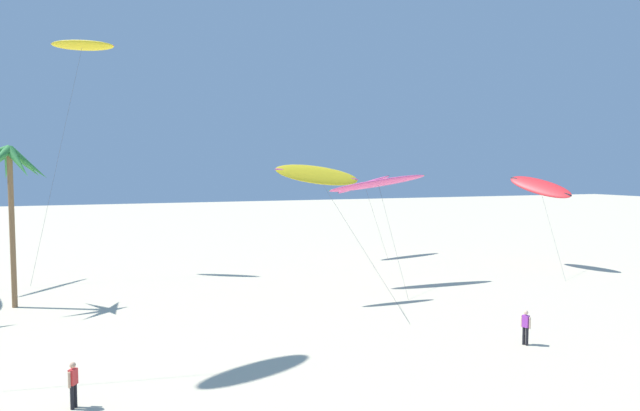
{
  "coord_description": "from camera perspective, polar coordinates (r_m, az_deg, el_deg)",
  "views": [
    {
      "loc": [
        -7.18,
        6.97,
        8.39
      ],
      "look_at": [
        -0.23,
        25.02,
        7.13
      ],
      "focal_mm": 30.8,
      "sensor_mm": 36.0,
      "label": 1
    }
  ],
  "objects": [
    {
      "name": "person_near_right",
      "position": [
        28.61,
        20.58,
        -11.64
      ],
      "size": [
        0.28,
        0.49,
        1.69
      ],
      "color": "black",
      "rests_on": "ground"
    },
    {
      "name": "palm_tree_4",
      "position": [
        37.88,
        -29.61,
        3.11
      ],
      "size": [
        4.69,
        4.53,
        9.88
      ],
      "color": "olive",
      "rests_on": "ground"
    },
    {
      "name": "person_near_left",
      "position": [
        22.02,
        -24.25,
        -16.47
      ],
      "size": [
        0.33,
        0.44,
        1.66
      ],
      "color": "black",
      "rests_on": "ground"
    },
    {
      "name": "flying_kite_8",
      "position": [
        34.6,
        -0.26,
        3.19
      ],
      "size": [
        5.66,
        7.43,
        9.06
      ],
      "color": "yellow",
      "rests_on": "ground"
    },
    {
      "name": "flying_kite_7",
      "position": [
        40.24,
        6.09,
        2.34
      ],
      "size": [
        7.97,
        5.81,
        8.35
      ],
      "color": "#EA5193",
      "rests_on": "ground"
    },
    {
      "name": "flying_kite_2",
      "position": [
        53.25,
        4.66,
        2.22
      ],
      "size": [
        6.88,
        4.56,
        8.1
      ],
      "color": "#EA5193",
      "rests_on": "ground"
    },
    {
      "name": "flying_kite_0",
      "position": [
        49.2,
        -23.48,
        15.01
      ],
      "size": [
        6.36,
        6.06,
        18.94
      ],
      "color": "yellow",
      "rests_on": "ground"
    },
    {
      "name": "flying_kite_4",
      "position": [
        50.44,
        21.88,
        1.82
      ],
      "size": [
        3.83,
        8.14,
        8.31
      ],
      "color": "red",
      "rests_on": "ground"
    }
  ]
}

